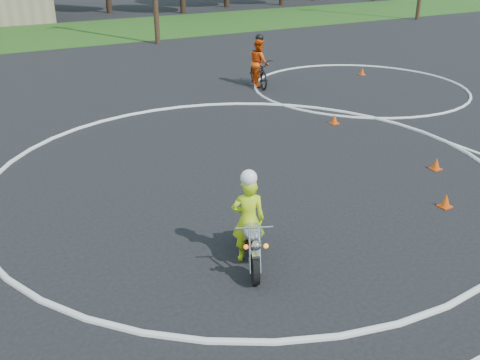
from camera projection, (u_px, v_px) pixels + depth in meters
ground at (324, 225)px, 10.53m from camera, size 120.00×120.00×0.00m
grass_strip at (42, 36)px, 31.88m from camera, size 120.00×10.00×0.02m
course_markings at (288, 141)px, 14.96m from camera, size 19.05×19.05×0.12m
primary_motorcycle at (252, 240)px, 9.12m from camera, size 0.95×1.65×0.93m
rider_primary_grp at (248, 217)px, 9.07m from camera, size 0.67×0.58×1.72m
rider_second_grp at (259, 68)px, 20.51m from camera, size 1.23×2.17×1.98m
traffic_cones at (388, 147)px, 14.16m from camera, size 22.84×14.76×0.30m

